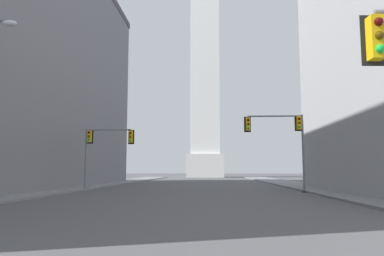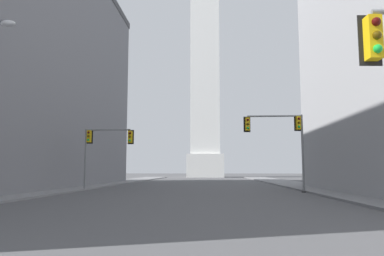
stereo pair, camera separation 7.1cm
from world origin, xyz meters
The scene contains 5 objects.
sidewalk_left centered at (-11.99, 33.55, 0.07)m, with size 5.00×111.82×0.15m, color slate.
sidewalk_right centered at (11.99, 33.55, 0.07)m, with size 5.00×111.82×0.15m, color slate.
obelisk centered at (0.00, 93.18, 36.97)m, with size 9.24×9.24×76.83m.
traffic_light_mid_right centered at (7.82, 28.51, 4.90)m, with size 5.02×0.53×6.43m.
traffic_light_mid_left centered at (-8.24, 30.89, 4.27)m, with size 4.63×0.51×5.62m.
Camera 2 is at (2.01, -2.90, 1.82)m, focal length 35.00 mm.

